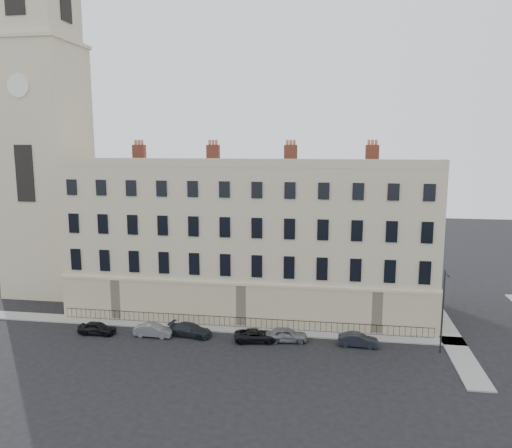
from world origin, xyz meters
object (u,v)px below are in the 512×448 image
Objects in this scene: car_d at (256,335)px; streetlamp at (443,308)px; car_a at (97,328)px; car_e at (286,335)px; car_c at (190,330)px; car_b at (154,330)px; car_f at (358,340)px.

streetlamp reaches higher than car_d.
car_e reaches higher than car_a.
car_e is 0.52× the size of streetlamp.
car_b is at bearing 110.44° from car_c.
car_c is 8.66m from car_e.
car_c is at bearing -83.88° from car_a.
car_b is at bearing 82.52° from car_d.
car_f is at bearing -97.57° from car_e.
car_d is at bearing -83.01° from car_c.
car_e is 13.28m from streetlamp.
car_c is 21.78m from streetlamp.
car_e is (17.17, 0.97, 0.05)m from car_a.
car_e reaches higher than car_f.
car_a reaches higher than car_d.
streetlamp is at bearing -88.30° from car_b.
car_b is 18.10m from car_f.
car_b is 0.89× the size of car_d.
streetlamp reaches higher than car_e.
car_b is 0.88× the size of car_c.
car_a is at bearing 83.10° from car_d.
car_f is (8.76, 0.31, 0.02)m from car_d.
car_e is 1.08× the size of car_f.
car_a is 1.00× the size of car_f.
car_e is at bearing -79.57° from car_c.
car_f is at bearing -97.18° from car_d.
streetlamp is (12.86, -0.44, 3.30)m from car_e.
streetlamp is at bearing -99.44° from car_d.
car_b is 0.94× the size of car_e.
car_c reaches higher than car_b.
car_a reaches higher than car_f.
car_a is at bearing 106.09° from car_c.
car_f is (14.83, -0.01, -0.01)m from car_c.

